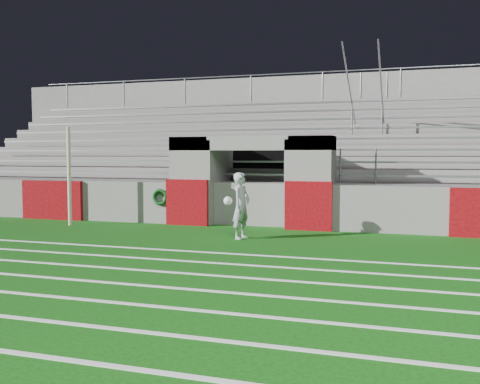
% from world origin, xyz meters
% --- Properties ---
extents(ground, '(90.00, 90.00, 0.00)m').
position_xyz_m(ground, '(0.00, 0.00, 0.00)').
color(ground, '#0E490C').
rests_on(ground, ground).
extents(field_post, '(0.11, 0.11, 2.88)m').
position_xyz_m(field_post, '(-5.08, 1.87, 1.44)').
color(field_post, beige).
rests_on(field_post, ground).
extents(field_markings, '(28.00, 8.09, 0.01)m').
position_xyz_m(field_markings, '(0.00, -5.00, 0.01)').
color(field_markings, white).
rests_on(field_markings, ground).
extents(stadium_structure, '(26.00, 8.48, 5.42)m').
position_xyz_m(stadium_structure, '(0.00, 7.97, 1.49)').
color(stadium_structure, slate).
rests_on(stadium_structure, ground).
extents(goalkeeper_with_ball, '(0.67, 0.66, 1.64)m').
position_xyz_m(goalkeeper_with_ball, '(0.48, 1.01, 0.82)').
color(goalkeeper_with_ball, '#A0A6A9').
rests_on(goalkeeper_with_ball, ground).
extents(hose_coil, '(0.49, 0.14, 0.52)m').
position_xyz_m(hose_coil, '(-2.66, 2.93, 0.80)').
color(hose_coil, '#0D4518').
rests_on(hose_coil, ground).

